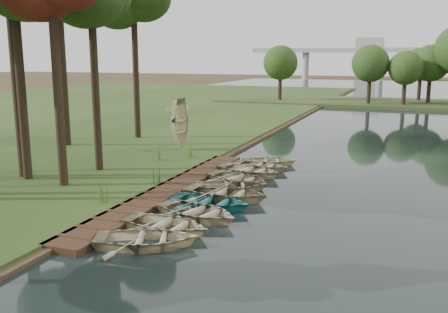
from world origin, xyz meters
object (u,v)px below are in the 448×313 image
(rowboat_1, at_px, (166,222))
(rowboat_0, at_px, (146,236))
(stored_rowboat, at_px, (181,144))
(rowboat_2, at_px, (197,210))
(boardwalk, at_px, (169,191))

(rowboat_1, bearing_deg, rowboat_0, -172.10)
(rowboat_1, height_order, stored_rowboat, stored_rowboat)
(rowboat_0, relative_size, rowboat_2, 0.97)
(rowboat_1, bearing_deg, boardwalk, 31.25)
(rowboat_0, xyz_separation_m, stored_rowboat, (-6.13, 15.47, 0.24))
(boardwalk, height_order, rowboat_2, rowboat_2)
(boardwalk, relative_size, rowboat_1, 4.55)
(boardwalk, height_order, stored_rowboat, stored_rowboat)
(rowboat_2, bearing_deg, stored_rowboat, 45.14)
(rowboat_0, height_order, rowboat_1, rowboat_0)
(rowboat_0, height_order, rowboat_2, rowboat_2)
(boardwalk, xyz_separation_m, rowboat_0, (2.37, -6.36, 0.27))
(boardwalk, relative_size, rowboat_2, 4.34)
(stored_rowboat, bearing_deg, rowboat_1, -148.68)
(boardwalk, distance_m, rowboat_0, 6.79)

